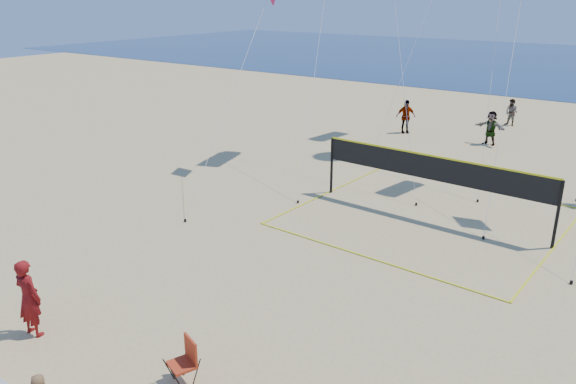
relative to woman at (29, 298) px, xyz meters
The scene contains 7 objects.
ground 4.09m from the woman, 17.69° to the left, with size 120.00×120.00×0.00m, color tan.
woman is the anchor object (origin of this frame).
far_person_0 23.10m from the woman, 93.48° to the left, with size 1.08×0.45×1.84m, color gray.
far_person_1 23.49m from the woman, 82.17° to the left, with size 1.61×0.51×1.73m, color gray.
far_person_3 28.49m from the woman, 84.22° to the left, with size 0.76×0.59×1.56m, color gray.
camp_chair 4.17m from the woman, 11.97° to the left, with size 0.65×0.75×1.07m.
volleyball_net 12.88m from the woman, 69.30° to the left, with size 8.73×8.59×2.24m.
Camera 1 is at (7.40, -6.78, 7.40)m, focal length 35.00 mm.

